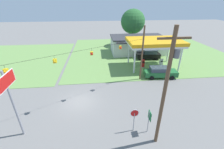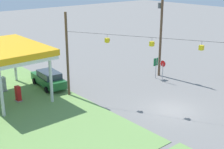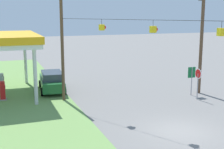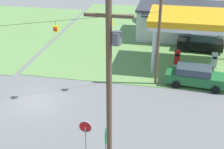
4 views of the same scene
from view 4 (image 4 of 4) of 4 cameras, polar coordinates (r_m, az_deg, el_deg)
ground_plane at (r=25.18m, az=-13.77°, el=-5.07°), size 160.00×160.00×0.00m
grass_verge_station_corner at (r=40.04m, az=17.24°, el=6.49°), size 36.00×28.00×0.04m
gas_station_canopy at (r=30.07m, az=15.86°, el=9.54°), size 9.33×6.09×5.14m
gas_station_store at (r=39.25m, az=13.87°, el=9.43°), size 12.28×7.41×3.79m
fuel_pump_near at (r=31.26m, az=11.81°, el=2.99°), size 0.71×0.56×1.52m
fuel_pump_far at (r=31.54m, az=18.16°, el=2.41°), size 0.71×0.56×1.52m
car_at_pumps_front at (r=27.47m, az=15.08°, el=-0.27°), size 5.29×2.44×1.77m
car_at_pumps_rear at (r=35.17m, az=15.98°, el=5.73°), size 4.90×2.40×2.06m
stop_sign_roadside at (r=18.48m, az=-4.88°, el=-10.23°), size 0.80×0.08×2.50m
route_sign at (r=18.03m, az=-1.05°, el=-11.59°), size 0.10×0.70×2.40m
utility_pole_main at (r=14.96m, az=-0.38°, el=-2.64°), size 2.20×0.44×9.93m
signal_span_gantry at (r=23.22m, az=-14.95°, el=4.45°), size 18.14×10.24×8.21m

